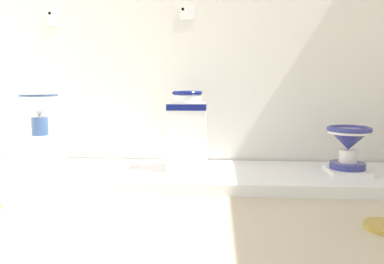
# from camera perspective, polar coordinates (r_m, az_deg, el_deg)

# --- Properties ---
(ground_plane) EXTENTS (6.28, 5.30, 0.02)m
(ground_plane) POSITION_cam_1_polar(r_m,az_deg,el_deg) (1.84, -4.23, -18.62)
(ground_plane) COLOR beige
(wall_back) EXTENTS (4.48, 0.06, 2.99)m
(wall_back) POSITION_cam_1_polar(r_m,az_deg,el_deg) (3.60, -0.08, 18.44)
(wall_back) COLOR white
(wall_back) RESTS_ON ground_plane
(display_platform) EXTENTS (3.85, 0.88, 0.09)m
(display_platform) POSITION_cam_1_polar(r_m,az_deg,el_deg) (3.13, -0.68, -6.61)
(display_platform) COLOR white
(display_platform) RESTS_ON ground_plane
(plinth_block_leftmost) EXTENTS (0.30, 0.35, 0.23)m
(plinth_block_leftmost) POSITION_cam_1_polar(r_m,az_deg,el_deg) (3.46, -21.89, -3.10)
(plinth_block_leftmost) COLOR white
(plinth_block_leftmost) RESTS_ON display_platform
(antique_toilet_leftmost) EXTENTS (0.33, 0.33, 0.43)m
(antique_toilet_leftmost) POSITION_cam_1_polar(r_m,az_deg,el_deg) (3.42, -22.20, 3.58)
(antique_toilet_leftmost) COLOR white
(antique_toilet_leftmost) RESTS_ON plinth_block_leftmost
(plinth_block_broad_patterned) EXTENTS (0.33, 0.37, 0.22)m
(plinth_block_broad_patterned) POSITION_cam_1_polar(r_m,az_deg,el_deg) (3.17, -0.71, -3.56)
(plinth_block_broad_patterned) COLOR white
(plinth_block_broad_patterned) RESTS_ON display_platform
(antique_toilet_broad_patterned) EXTENTS (0.32, 0.26, 0.43)m
(antique_toilet_broad_patterned) POSITION_cam_1_polar(r_m,az_deg,el_deg) (3.12, -0.72, 2.41)
(antique_toilet_broad_patterned) COLOR white
(antique_toilet_broad_patterned) RESTS_ON plinth_block_broad_patterned
(plinth_block_central_ornate) EXTENTS (0.31, 0.32, 0.04)m
(plinth_block_central_ornate) POSITION_cam_1_polar(r_m,az_deg,el_deg) (3.25, 22.46, -5.50)
(plinth_block_central_ornate) COLOR white
(plinth_block_central_ornate) RESTS_ON display_platform
(antique_toilet_central_ornate) EXTENTS (0.34, 0.34, 0.34)m
(antique_toilet_central_ornate) POSITION_cam_1_polar(r_m,az_deg,el_deg) (3.21, 22.66, -1.29)
(antique_toilet_central_ornate) COLOR navy
(antique_toilet_central_ornate) RESTS_ON plinth_block_central_ornate
(info_placard_first) EXTENTS (0.12, 0.01, 0.15)m
(info_placard_first) POSITION_cam_1_polar(r_m,az_deg,el_deg) (3.85, -20.22, 15.93)
(info_placard_first) COLOR white
(info_placard_second) EXTENTS (0.14, 0.01, 0.12)m
(info_placard_second) POSITION_cam_1_polar(r_m,az_deg,el_deg) (3.55, -0.67, 17.61)
(info_placard_second) COLOR white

